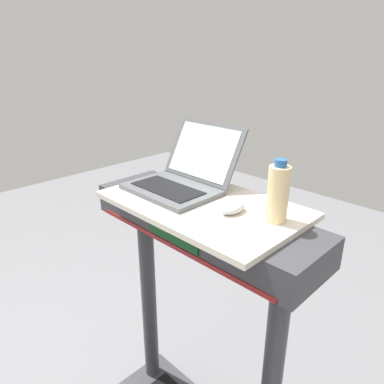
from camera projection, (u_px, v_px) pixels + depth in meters
The scene contains 4 objects.
desk_board at pixel (202, 204), 1.26m from camera, with size 0.70×0.43×0.02m, color beige.
laptop at pixel (182, 176), 1.36m from camera, with size 0.34×0.35×0.23m.
computer_mouse at pixel (233, 208), 1.16m from camera, with size 0.06×0.10×0.03m, color #B2B2B7.
water_bottle at pixel (278, 193), 1.08m from camera, with size 0.07×0.07×0.20m.
Camera 1 is at (0.79, -0.14, 1.70)m, focal length 33.56 mm.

